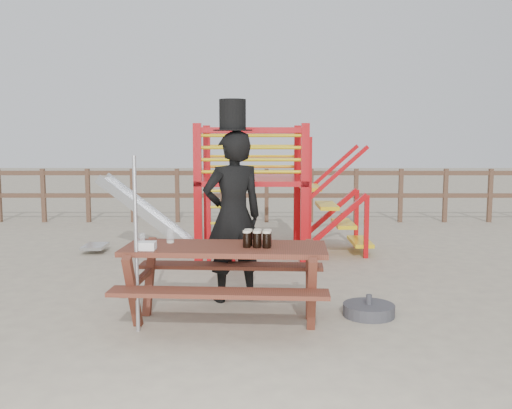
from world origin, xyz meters
The scene contains 10 objects.
ground centered at (0.00, 0.00, 0.00)m, with size 60.00×60.00×0.00m, color tan.
back_fence centered at (0.00, 7.00, 0.74)m, with size 15.09×0.09×1.20m.
playground_fort centered at (0.12, 3.58, 1.07)m, with size 4.71×1.84×2.10m.
picnic_table centered at (-0.04, 0.02, 0.50)m, with size 2.13×1.53×0.79m.
man_with_hat centered at (0.01, 0.81, 1.04)m, with size 0.84×0.71×2.32m.
metal_pole centered at (-0.88, -0.27, 0.86)m, with size 0.04×0.04×1.72m, color #B2B2B7.
parasol_base centered at (1.47, 0.21, 0.06)m, with size 0.55×0.55×0.23m.
paper_bag centered at (-0.80, -0.18, 0.83)m, with size 0.18×0.14×0.08m, color white.
stout_pints centered at (0.29, -0.02, 0.88)m, with size 0.29×0.20×0.17m.
empty_glasses centered at (-0.74, 0.05, 0.86)m, with size 0.32×0.39×0.15m.
Camera 1 is at (0.28, -5.68, 1.89)m, focal length 40.00 mm.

